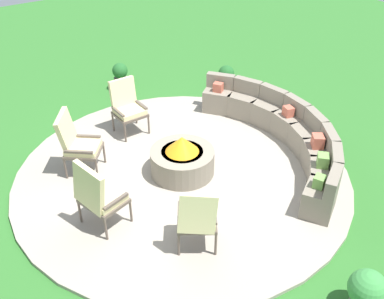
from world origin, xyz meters
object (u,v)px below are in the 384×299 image
Objects in this scene: fire_pit at (182,159)px; potted_plant_0 at (367,291)px; lounge_chair_front_left at (127,106)px; curved_stone_bench at (283,133)px; lounge_chair_back_right at (197,217)px; lounge_chair_front_right at (77,142)px; potted_plant_1 at (226,76)px; potted_plant_2 at (120,76)px; lounge_chair_back_left at (98,195)px.

fire_pit is 3.54m from potted_plant_0.
fire_pit reaches higher than potted_plant_0.
curved_stone_bench is at bearing 132.45° from lounge_chair_front_left.
fire_pit is at bearing 97.05° from lounge_chair_back_right.
fire_pit is at bearing 92.61° from lounge_chair_front_right.
potted_plant_1 is at bearing 157.46° from potted_plant_0.
lounge_chair_front_right is at bearing -39.06° from potted_plant_2.
potted_plant_2 is at bearing -123.64° from potted_plant_1.
lounge_chair_back_right is 1.80× the size of potted_plant_1.
lounge_chair_back_left reaches higher than lounge_chair_back_right.
curved_stone_bench is 4.20m from potted_plant_2.
lounge_chair_back_right is at bearing -151.06° from potted_plant_0.
potted_plant_2 is (-1.84, 0.76, -0.27)m from lounge_chair_front_left.
lounge_chair_front_right reaches higher than lounge_chair_front_left.
lounge_chair_front_right reaches higher than lounge_chair_back_right.
potted_plant_1 is at bearing 56.36° from potted_plant_2.
lounge_chair_front_left reaches higher than lounge_chair_back_right.
fire_pit is 1.90× the size of potted_plant_1.
lounge_chair_front_left reaches higher than fire_pit.
lounge_chair_back_left reaches higher than potted_plant_1.
lounge_chair_back_right reaches higher than fire_pit.
curved_stone_bench is at bearing 152.08° from potted_plant_0.
curved_stone_bench is at bearing -15.58° from potted_plant_1.
curved_stone_bench is 3.53m from potted_plant_0.
lounge_chair_front_right reaches higher than curved_stone_bench.
curved_stone_bench is 6.38× the size of potted_plant_2.
lounge_chair_front_right is 4.28m from potted_plant_1.
potted_plant_1 is at bearing 164.42° from curved_stone_bench.
potted_plant_1 is at bearing -171.54° from lounge_chair_front_left.
lounge_chair_front_right is at bearing -73.86° from potted_plant_1.
lounge_chair_front_left is at bearing -175.55° from potted_plant_0.
lounge_chair_front_left is 0.92× the size of lounge_chair_back_left.
lounge_chair_back_left reaches higher than fire_pit.
lounge_chair_back_right is (1.14, 0.92, -0.03)m from lounge_chair_back_left.
lounge_chair_back_right reaches higher than potted_plant_1.
lounge_chair_back_left is 1.10× the size of lounge_chair_back_right.
potted_plant_2 reaches higher than potted_plant_0.
lounge_chair_front_left is 1.83× the size of potted_plant_1.
potted_plant_1 is (-2.64, 0.73, -0.06)m from curved_stone_bench.
potted_plant_2 is (-4.01, 2.35, -0.29)m from lounge_chair_back_left.
potted_plant_0 is at bearing -22.54° from potted_plant_1.
lounge_chair_back_right is 1.65× the size of potted_plant_0.
curved_stone_bench is 2.98m from lounge_chair_back_right.
lounge_chair_front_right is 1.10× the size of lounge_chair_back_right.
lounge_chair_front_left is 3.38m from lounge_chair_back_right.
curved_stone_bench is at bearing 56.66° from lounge_chair_back_right.
potted_plant_0 is (1.96, 1.08, -0.26)m from lounge_chair_back_right.
potted_plant_0 is 0.96× the size of potted_plant_2.
potted_plant_1 is (-5.76, 2.39, -0.03)m from potted_plant_0.
fire_pit is 1.78m from lounge_chair_back_left.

